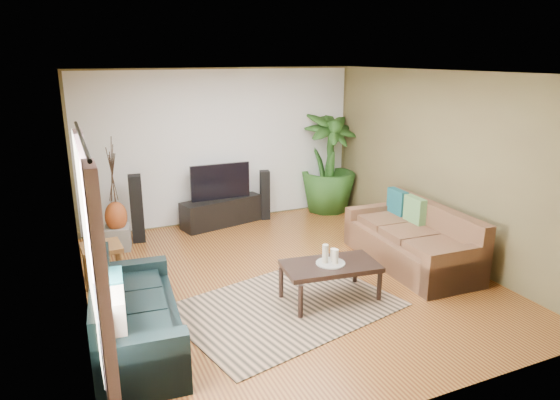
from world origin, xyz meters
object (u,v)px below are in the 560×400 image
tv_stand (221,212)px  pedestal (118,238)px  sofa_right (410,236)px  sofa_left (136,310)px  potted_plant (328,162)px  vase (116,216)px  side_table (103,264)px  television (220,181)px  speaker_left (137,209)px  coffee_table (330,281)px  speaker_right (265,195)px

tv_stand → pedestal: (-1.82, -0.48, -0.06)m
tv_stand → sofa_right: bearing=-67.9°
sofa_left → tv_stand: sofa_left is taller
potted_plant → vase: bearing=-173.1°
tv_stand → side_table: bearing=-155.8°
sofa_right → pedestal: bearing=-118.6°
sofa_left → television: bearing=-24.9°
vase → side_table: bearing=-105.3°
side_table → speaker_left: bearing=64.5°
pedestal → speaker_left: bearing=33.9°
pedestal → sofa_left: bearing=-92.6°
tv_stand → pedestal: tv_stand is taller
coffee_table → side_table: size_ratio=2.20×
coffee_table → speaker_left: bearing=128.4°
vase → speaker_left: bearing=33.9°
sofa_left → vase: 2.91m
television → pedestal: (-1.82, -0.48, -0.61)m
tv_stand → side_table: size_ratio=2.75×
sofa_right → television: bearing=-142.1°
tv_stand → potted_plant: bearing=-13.2°
speaker_left → vase: 0.42m
television → vase: television is taller
television → speaker_right: bearing=0.0°
television → potted_plant: potted_plant is taller
coffee_table → potted_plant: (1.77, 3.26, 0.71)m
sofa_right → speaker_left: (-3.42, 2.51, 0.12)m
sofa_left → potted_plant: (4.08, 3.38, 0.52)m
coffee_table → speaker_right: 3.30m
coffee_table → speaker_right: bearing=88.8°
speaker_left → speaker_right: speaker_left is taller
sofa_left → speaker_right: size_ratio=2.08×
pedestal → side_table: (-0.32, -1.15, 0.08)m
sofa_left → pedestal: sofa_left is taller
television → side_table: television is taller
coffee_table → speaker_left: size_ratio=1.05×
television → speaker_left: size_ratio=0.96×
tv_stand → speaker_left: 1.52m
speaker_left → potted_plant: (3.60, 0.25, 0.40)m
sofa_right → speaker_left: speaker_left is taller
coffee_table → speaker_left: (-1.84, 3.01, 0.31)m
tv_stand → side_table: (-2.13, -1.63, 0.02)m
television → sofa_right: bearing=-54.8°
tv_stand → vase: bearing=-178.4°
sofa_left → sofa_right: 3.95m
sofa_right → sofa_left: bearing=-78.3°
television → vase: bearing=-165.3°
pedestal → vase: bearing=0.0°
coffee_table → side_table: (-2.50, 1.62, 0.03)m
sofa_right → pedestal: sofa_right is taller
speaker_left → speaker_right: bearing=13.6°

